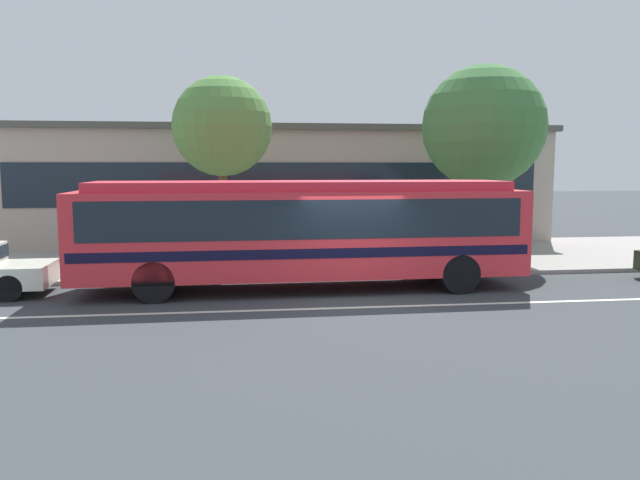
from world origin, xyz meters
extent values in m
plane|color=#373C41|center=(0.00, 0.00, 0.00)|extent=(120.00, 120.00, 0.00)
cube|color=gray|center=(0.00, 6.82, 0.06)|extent=(60.00, 8.00, 0.12)
cube|color=silver|center=(0.00, -0.80, 0.00)|extent=(56.00, 0.16, 0.01)
cube|color=red|center=(-1.11, 1.47, 1.51)|extent=(11.47, 2.66, 2.16)
cube|color=red|center=(-1.11, 1.47, 2.71)|extent=(10.55, 2.35, 0.24)
cube|color=#19232D|center=(-1.11, 1.47, 1.94)|extent=(10.78, 2.67, 0.95)
cube|color=black|center=(-1.11, 1.47, 1.12)|extent=(11.24, 2.68, 0.24)
cube|color=#19232D|center=(4.56, 1.56, 1.94)|extent=(0.16, 2.18, 1.04)
cylinder|color=black|center=(2.76, 2.63, 0.50)|extent=(1.00, 0.30, 1.00)
cylinder|color=black|center=(2.80, 0.43, 0.50)|extent=(1.00, 0.30, 1.00)
cylinder|color=black|center=(-4.78, 2.50, 0.50)|extent=(1.00, 0.30, 1.00)
cylinder|color=black|center=(-4.75, 0.31, 0.50)|extent=(1.00, 0.30, 1.00)
cylinder|color=black|center=(-8.25, 2.48, 0.32)|extent=(0.65, 0.24, 0.64)
cylinder|color=black|center=(-8.19, 0.96, 0.32)|extent=(0.65, 0.24, 0.64)
cylinder|color=olive|center=(-4.60, 4.17, 0.56)|extent=(0.14, 0.14, 0.87)
cylinder|color=olive|center=(-4.44, 4.15, 0.56)|extent=(0.14, 0.14, 0.87)
cylinder|color=#C03744|center=(-4.52, 4.16, 1.30)|extent=(0.39, 0.39, 0.61)
sphere|color=#DE8561|center=(-4.52, 4.16, 1.71)|extent=(0.22, 0.22, 0.22)
cylinder|color=brown|center=(-3.22, 6.19, 1.74)|extent=(0.29, 0.29, 3.23)
sphere|color=#548A41|center=(-3.22, 6.19, 4.48)|extent=(3.23, 3.23, 3.23)
cylinder|color=brown|center=(5.47, 5.81, 1.60)|extent=(0.26, 0.26, 2.96)
sphere|color=#40783D|center=(5.47, 5.81, 4.52)|extent=(4.11, 4.11, 4.11)
cube|color=#A89A8E|center=(-1.08, 13.01, 2.29)|extent=(21.96, 7.35, 4.57)
cube|color=#19232D|center=(-1.08, 9.31, 2.51)|extent=(20.21, 0.04, 1.65)
cube|color=#4C4D44|center=(-1.08, 13.01, 4.69)|extent=(22.36, 7.75, 0.24)
camera|label=1|loc=(-2.75, -14.64, 3.23)|focal=35.28mm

